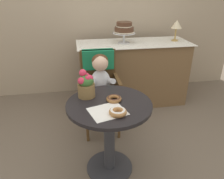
% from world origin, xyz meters
% --- Properties ---
extents(ground_plane, '(8.00, 8.00, 0.00)m').
position_xyz_m(ground_plane, '(0.00, 0.00, 0.00)').
color(ground_plane, '#6B5B4C').
extents(back_wall, '(4.80, 0.10, 2.70)m').
position_xyz_m(back_wall, '(0.00, 1.85, 1.35)').
color(back_wall, tan).
rests_on(back_wall, ground).
extents(cafe_table, '(0.72, 0.72, 0.72)m').
position_xyz_m(cafe_table, '(0.00, 0.00, 0.51)').
color(cafe_table, black).
rests_on(cafe_table, ground).
extents(wicker_chair, '(0.42, 0.45, 0.95)m').
position_xyz_m(wicker_chair, '(0.00, 0.72, 0.64)').
color(wicker_chair, brown).
rests_on(wicker_chair, ground).
extents(seated_child, '(0.27, 0.32, 0.73)m').
position_xyz_m(seated_child, '(0.00, 0.57, 0.68)').
color(seated_child, silver).
rests_on(seated_child, ground).
extents(paper_napkin, '(0.33, 0.30, 0.00)m').
position_xyz_m(paper_napkin, '(-0.03, -0.13, 0.72)').
color(paper_napkin, white).
rests_on(paper_napkin, cafe_table).
extents(donut_front, '(0.13, 0.13, 0.04)m').
position_xyz_m(donut_front, '(0.05, 0.03, 0.74)').
color(donut_front, '#936033').
rests_on(donut_front, cafe_table).
extents(donut_mid, '(0.14, 0.14, 0.04)m').
position_xyz_m(donut_mid, '(0.04, -0.19, 0.74)').
color(donut_mid, '#AD7542').
rests_on(donut_mid, cafe_table).
extents(flower_vase, '(0.15, 0.15, 0.25)m').
position_xyz_m(flower_vase, '(-0.18, 0.15, 0.83)').
color(flower_vase, brown).
rests_on(flower_vase, cafe_table).
extents(display_counter, '(1.56, 0.62, 0.90)m').
position_xyz_m(display_counter, '(0.55, 1.30, 0.45)').
color(display_counter, brown).
rests_on(display_counter, ground).
extents(tiered_cake_stand, '(0.30, 0.30, 0.28)m').
position_xyz_m(tiered_cake_stand, '(0.41, 1.30, 1.09)').
color(tiered_cake_stand, silver).
rests_on(tiered_cake_stand, display_counter).
extents(table_lamp, '(0.15, 0.15, 0.28)m').
position_xyz_m(table_lamp, '(1.15, 1.31, 1.12)').
color(table_lamp, '#B28C47').
rests_on(table_lamp, display_counter).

